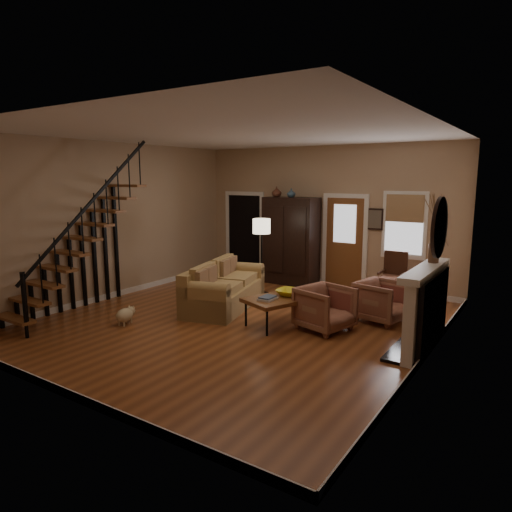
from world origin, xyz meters
The scene contains 15 objects.
room centered at (-0.41, 1.76, 1.51)m, with size 7.00×7.33×3.30m.
staircase centered at (-2.78, -1.30, 1.60)m, with size 0.94×2.80×3.20m, color brown, non-canonical shape.
fireplace centered at (3.13, 0.50, 0.74)m, with size 0.33×1.95×2.30m.
armoire centered at (-0.70, 3.15, 1.05)m, with size 1.30×0.60×2.10m, color black, non-canonical shape.
vase_a centered at (-1.05, 3.05, 2.22)m, with size 0.24×0.24×0.25m, color #4C2619.
vase_b centered at (-0.65, 3.05, 2.21)m, with size 0.20×0.20×0.21m, color #334C60.
sofa centered at (-0.78, 0.61, 0.42)m, with size 0.97×2.24×0.84m, color #AD894E, non-canonical shape.
coffee_table centered at (0.75, 0.27, 0.25)m, with size 0.77×1.31×0.50m, color brown, non-canonical shape.
bowl centered at (0.80, 0.42, 0.56)m, with size 0.45×0.45×0.11m, color yellow.
books centered at (0.63, -0.03, 0.53)m, with size 0.24×0.33×0.06m, color beige, non-canonical shape.
armchair_left centered at (1.49, 0.43, 0.38)m, with size 0.80×0.83×0.75m, color brown.
armchair_right centered at (2.14, 1.42, 0.37)m, with size 0.79×0.81×0.74m, color brown.
floor_lamp centered at (-0.71, 1.85, 0.84)m, with size 0.39×0.39×1.68m, color black, non-canonical shape.
side_chair centered at (1.85, 2.95, 0.51)m, with size 0.54×0.54×1.02m, color #3A1E12, non-canonical shape.
dog centered at (-1.58, -1.26, 0.15)m, with size 0.24×0.41×0.30m, color beige, non-canonical shape.
Camera 1 is at (4.61, -6.45, 2.57)m, focal length 32.00 mm.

